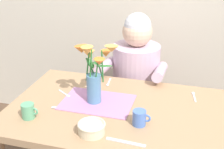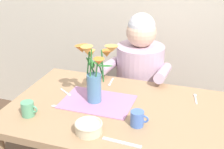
# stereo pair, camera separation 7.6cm
# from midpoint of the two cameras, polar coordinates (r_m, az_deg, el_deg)

# --- Properties ---
(dining_table) EXTENTS (1.20, 0.80, 0.74)m
(dining_table) POSITION_cam_midpoint_polar(r_m,az_deg,el_deg) (1.77, 2.09, -9.05)
(dining_table) COLOR #9E7A56
(dining_table) RESTS_ON ground_plane
(seated_person) EXTENTS (0.45, 0.47, 1.14)m
(seated_person) POSITION_cam_midpoint_polar(r_m,az_deg,el_deg) (2.33, 5.91, -2.67)
(seated_person) COLOR #4C4C56
(seated_person) RESTS_ON ground_plane
(striped_placemat) EXTENTS (0.40, 0.28, 0.00)m
(striped_placemat) POSITION_cam_midpoint_polar(r_m,az_deg,el_deg) (1.78, -1.44, -5.03)
(striped_placemat) COLOR #B275A3
(striped_placemat) RESTS_ON dining_table
(flower_vase) EXTENTS (0.26, 0.23, 0.35)m
(flower_vase) POSITION_cam_midpoint_polar(r_m,az_deg,el_deg) (1.71, -1.91, 0.66)
(flower_vase) COLOR teal
(flower_vase) RESTS_ON dining_table
(ceramic_bowl) EXTENTS (0.14, 0.14, 0.06)m
(ceramic_bowl) POSITION_cam_midpoint_polar(r_m,az_deg,el_deg) (1.51, -2.85, -9.67)
(ceramic_bowl) COLOR beige
(ceramic_bowl) RESTS_ON dining_table
(dinner_knife) EXTENTS (0.19, 0.03, 0.00)m
(dinner_knife) POSITION_cam_midpoint_polar(r_m,az_deg,el_deg) (1.46, 3.33, -12.38)
(dinner_knife) COLOR silver
(dinner_knife) RESTS_ON dining_table
(ceramic_mug) EXTENTS (0.09, 0.07, 0.08)m
(ceramic_mug) POSITION_cam_midpoint_polar(r_m,az_deg,el_deg) (1.56, 6.11, -8.07)
(ceramic_mug) COLOR #476BB7
(ceramic_mug) RESTS_ON dining_table
(coffee_cup) EXTENTS (0.09, 0.07, 0.08)m
(coffee_cup) POSITION_cam_midpoint_polar(r_m,az_deg,el_deg) (1.69, -13.92, -6.16)
(coffee_cup) COLOR #569970
(coffee_cup) RESTS_ON dining_table
(spoon_0) EXTENTS (0.11, 0.07, 0.01)m
(spoon_0) POSITION_cam_midpoint_polar(r_m,az_deg,el_deg) (1.76, -8.59, -5.68)
(spoon_0) COLOR silver
(spoon_0) RESTS_ON dining_table
(spoon_1) EXTENTS (0.11, 0.08, 0.01)m
(spoon_1) POSITION_cam_midpoint_polar(r_m,az_deg,el_deg) (1.88, -7.08, -3.47)
(spoon_1) COLOR silver
(spoon_1) RESTS_ON dining_table
(spoon_2) EXTENTS (0.04, 0.12, 0.01)m
(spoon_2) POSITION_cam_midpoint_polar(r_m,az_deg,el_deg) (1.90, 16.19, -4.03)
(spoon_2) COLOR silver
(spoon_2) RESTS_ON dining_table
(spoon_3) EXTENTS (0.03, 0.12, 0.01)m
(spoon_3) POSITION_cam_midpoint_polar(r_m,az_deg,el_deg) (1.99, 0.77, -1.62)
(spoon_3) COLOR silver
(spoon_3) RESTS_ON dining_table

